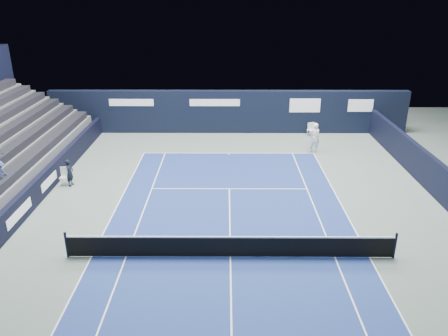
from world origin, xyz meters
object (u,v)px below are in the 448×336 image
object	(u,v)px
tennis_net	(230,246)
tennis_player	(314,137)
line_judge_chair	(65,175)
folding_chair_back_b	(310,128)
folding_chair_back_a	(312,127)

from	to	relation	value
tennis_net	tennis_player	world-z (taller)	tennis_player
tennis_net	line_judge_chair	bearing A→B (deg)	141.93
tennis_player	folding_chair_back_b	bearing A→B (deg)	83.60
folding_chair_back_b	line_judge_chair	distance (m)	17.20
folding_chair_back_b	tennis_net	xyz separation A→B (m)	(-5.91, -15.74, -0.01)
folding_chair_back_a	tennis_player	xyz separation A→B (m)	(-0.53, -3.57, 0.35)
line_judge_chair	folding_chair_back_b	bearing A→B (deg)	27.36
tennis_net	tennis_player	xyz separation A→B (m)	(5.52, 12.24, 0.46)
line_judge_chair	tennis_net	world-z (taller)	tennis_net
folding_chair_back_b	tennis_player	xyz separation A→B (m)	(-0.39, -3.50, 0.46)
folding_chair_back_a	folding_chair_back_b	xyz separation A→B (m)	(-0.14, -0.07, -0.10)
line_judge_chair	tennis_player	world-z (taller)	tennis_player
folding_chair_back_b	line_judge_chair	size ratio (longest dim) A/B	0.91
tennis_net	folding_chair_back_b	bearing A→B (deg)	69.41
folding_chair_back_b	tennis_net	distance (m)	16.82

